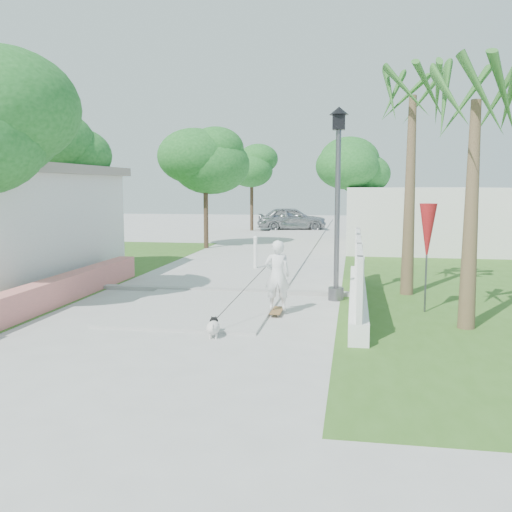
% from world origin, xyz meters
% --- Properties ---
extents(ground, '(90.00, 90.00, 0.00)m').
position_xyz_m(ground, '(0.00, 0.00, 0.00)').
color(ground, '#B7B7B2').
rests_on(ground, ground).
extents(path_strip, '(3.20, 36.00, 0.06)m').
position_xyz_m(path_strip, '(0.00, 20.00, 0.03)').
color(path_strip, '#B7B7B2').
rests_on(path_strip, ground).
extents(curb, '(6.50, 0.25, 0.10)m').
position_xyz_m(curb, '(0.00, 6.00, 0.05)').
color(curb, '#999993').
rests_on(curb, ground).
extents(grass_left, '(8.00, 20.00, 0.01)m').
position_xyz_m(grass_left, '(-7.00, 8.00, 0.01)').
color(grass_left, '#37621F').
rests_on(grass_left, ground).
extents(grass_right, '(8.00, 20.00, 0.01)m').
position_xyz_m(grass_right, '(7.00, 8.00, 0.01)').
color(grass_right, '#37621F').
rests_on(grass_right, ground).
extents(pink_wall, '(0.45, 8.20, 0.80)m').
position_xyz_m(pink_wall, '(-3.30, 3.55, 0.31)').
color(pink_wall, '#E27E73').
rests_on(pink_wall, ground).
extents(lattice_fence, '(0.35, 7.00, 1.50)m').
position_xyz_m(lattice_fence, '(3.40, 5.00, 0.54)').
color(lattice_fence, white).
rests_on(lattice_fence, ground).
extents(building_right, '(6.00, 8.00, 2.60)m').
position_xyz_m(building_right, '(6.00, 18.00, 1.30)').
color(building_right, silver).
rests_on(building_right, ground).
extents(street_lamp, '(0.44, 0.44, 4.44)m').
position_xyz_m(street_lamp, '(2.90, 5.50, 2.43)').
color(street_lamp, '#59595E').
rests_on(street_lamp, ground).
extents(bollard, '(0.14, 0.14, 1.09)m').
position_xyz_m(bollard, '(0.20, 10.00, 0.58)').
color(bollard, white).
rests_on(bollard, ground).
extents(patio_umbrella, '(0.36, 0.36, 2.30)m').
position_xyz_m(patio_umbrella, '(4.80, 4.50, 1.69)').
color(patio_umbrella, '#59595E').
rests_on(patio_umbrella, ground).
extents(tree_left_mid, '(3.20, 3.20, 4.85)m').
position_xyz_m(tree_left_mid, '(-5.48, 8.48, 3.50)').
color(tree_left_mid, '#4C3826').
rests_on(tree_left_mid, ground).
extents(tree_path_left, '(3.40, 3.40, 5.23)m').
position_xyz_m(tree_path_left, '(-2.98, 15.98, 3.82)').
color(tree_path_left, '#4C3826').
rests_on(tree_path_left, ground).
extents(tree_path_right, '(3.00, 3.00, 4.79)m').
position_xyz_m(tree_path_right, '(3.22, 19.98, 3.49)').
color(tree_path_right, '#4C3826').
rests_on(tree_path_right, ground).
extents(tree_path_far, '(3.20, 3.20, 5.17)m').
position_xyz_m(tree_path_far, '(-2.78, 25.98, 3.82)').
color(tree_path_far, '#4C3826').
rests_on(tree_path_far, ground).
extents(palm_far, '(1.80, 1.80, 5.30)m').
position_xyz_m(palm_far, '(4.60, 6.50, 4.48)').
color(palm_far, brown).
rests_on(palm_far, ground).
extents(palm_near, '(1.80, 1.80, 4.70)m').
position_xyz_m(palm_near, '(5.40, 3.20, 3.95)').
color(palm_near, brown).
rests_on(palm_near, ground).
extents(skateboarder, '(1.15, 2.24, 1.55)m').
position_xyz_m(skateboarder, '(1.32, 3.09, 0.68)').
color(skateboarder, olive).
rests_on(skateboarder, ground).
extents(dog, '(0.29, 0.51, 0.35)m').
position_xyz_m(dog, '(0.87, 1.79, 0.19)').
color(dog, silver).
rests_on(dog, ground).
extents(parked_car, '(4.42, 2.46, 1.42)m').
position_xyz_m(parked_car, '(-0.46, 26.71, 0.71)').
color(parked_car, '#B5B8BD').
rests_on(parked_car, ground).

